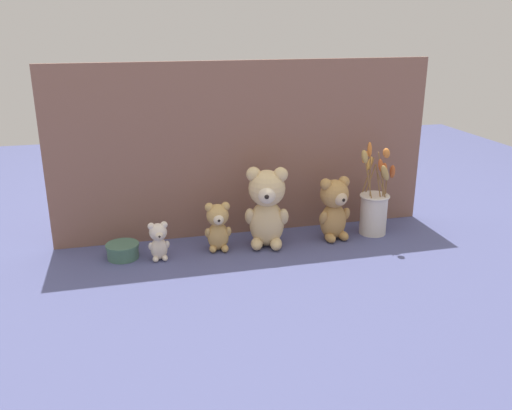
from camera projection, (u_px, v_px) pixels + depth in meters
ground_plane at (257, 248)px, 1.95m from camera, size 4.00×4.00×0.00m
backdrop_wall at (246, 150)px, 2.00m from camera, size 1.42×0.02×0.65m
teddy_bear_large at (267, 206)px, 1.92m from camera, size 0.17×0.15×0.29m
teddy_bear_medium at (334, 207)px, 1.99m from camera, size 0.13×0.12×0.24m
teddy_bear_small at (218, 226)px, 1.90m from camera, size 0.10×0.09×0.18m
teddy_bear_tiny at (159, 240)px, 1.83m from camera, size 0.07×0.07×0.14m
flower_vase at (374, 208)px, 2.05m from camera, size 0.15×0.15×0.36m
decorative_tin_tall at (123, 251)px, 1.86m from camera, size 0.11×0.11×0.05m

